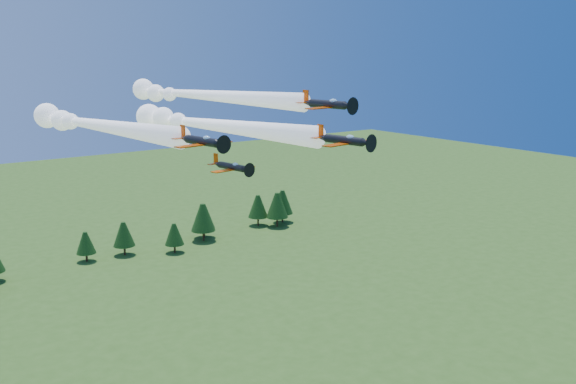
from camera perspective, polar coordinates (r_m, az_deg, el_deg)
plane_lead at (r=86.32m, az=-7.31°, el=6.02°), size 11.94×41.20×3.70m
plane_left at (r=90.76m, az=-16.99°, el=5.79°), size 11.32×42.52×3.70m
plane_right at (r=104.28m, az=-7.95°, el=8.57°), size 12.65×49.72×3.70m
plane_slot at (r=83.07m, az=-5.02°, el=2.25°), size 6.63×7.24×2.31m
treeline at (r=191.72m, az=-14.80°, el=-3.64°), size 176.45×21.25×11.92m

